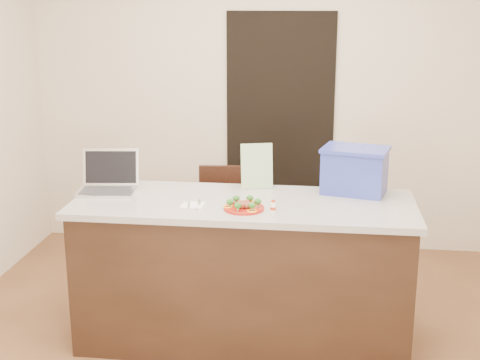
# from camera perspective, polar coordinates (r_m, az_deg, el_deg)

# --- Properties ---
(ground) EXTENTS (4.00, 4.00, 0.00)m
(ground) POSITION_cam_1_polar(r_m,az_deg,el_deg) (4.17, -0.14, -15.02)
(ground) COLOR brown
(ground) RESTS_ON ground
(room_shell) EXTENTS (4.00, 4.00, 4.00)m
(room_shell) POSITION_cam_1_polar(r_m,az_deg,el_deg) (3.63, -0.16, 7.62)
(room_shell) COLOR white
(room_shell) RESTS_ON ground
(doorway) EXTENTS (0.90, 0.02, 2.00)m
(doorway) POSITION_cam_1_polar(r_m,az_deg,el_deg) (5.67, 3.41, 4.07)
(doorway) COLOR black
(doorway) RESTS_ON ground
(island) EXTENTS (2.06, 0.76, 0.92)m
(island) POSITION_cam_1_polar(r_m,az_deg,el_deg) (4.18, 0.29, -7.82)
(island) COLOR black
(island) RESTS_ON ground
(plate) EXTENTS (0.24, 0.24, 0.02)m
(plate) POSITION_cam_1_polar(r_m,az_deg,el_deg) (3.87, 0.34, -2.40)
(plate) COLOR maroon
(plate) RESTS_ON island
(meatballs) EXTENTS (0.09, 0.10, 0.04)m
(meatballs) POSITION_cam_1_polar(r_m,az_deg,el_deg) (3.86, 0.29, -2.09)
(meatballs) COLOR brown
(meatballs) RESTS_ON plate
(broccoli) EXTENTS (0.20, 0.19, 0.04)m
(broccoli) POSITION_cam_1_polar(r_m,az_deg,el_deg) (3.85, 0.34, -1.87)
(broccoli) COLOR #1A4B14
(broccoli) RESTS_ON plate
(pepper_rings) EXTENTS (0.20, 0.22, 0.01)m
(pepper_rings) POSITION_cam_1_polar(r_m,az_deg,el_deg) (3.86, 0.34, -2.28)
(pepper_rings) COLOR #F7A81A
(pepper_rings) RESTS_ON plate
(napkin) EXTENTS (0.14, 0.14, 0.01)m
(napkin) POSITION_cam_1_polar(r_m,az_deg,el_deg) (3.95, -4.04, -2.15)
(napkin) COLOR silver
(napkin) RESTS_ON island
(fork) EXTENTS (0.03, 0.14, 0.00)m
(fork) POSITION_cam_1_polar(r_m,az_deg,el_deg) (3.96, -4.31, -2.03)
(fork) COLOR silver
(fork) RESTS_ON napkin
(knife) EXTENTS (0.03, 0.18, 0.01)m
(knife) POSITION_cam_1_polar(r_m,az_deg,el_deg) (3.93, -3.66, -2.14)
(knife) COLOR silver
(knife) RESTS_ON napkin
(yogurt_bottle) EXTENTS (0.03, 0.03, 0.07)m
(yogurt_bottle) POSITION_cam_1_polar(r_m,az_deg,el_deg) (3.82, 2.84, -2.33)
(yogurt_bottle) COLOR white
(yogurt_bottle) RESTS_ON island
(laptop) EXTENTS (0.38, 0.32, 0.25)m
(laptop) POSITION_cam_1_polar(r_m,az_deg,el_deg) (4.32, -11.17, 0.03)
(laptop) COLOR #BABBBF
(laptop) RESTS_ON island
(leaflet) EXTENTS (0.21, 0.10, 0.29)m
(leaflet) POSITION_cam_1_polar(r_m,az_deg,el_deg) (4.26, 1.45, 1.18)
(leaflet) COLOR silver
(leaflet) RESTS_ON island
(blue_box) EXTENTS (0.45, 0.37, 0.29)m
(blue_box) POSITION_cam_1_polar(r_m,az_deg,el_deg) (4.22, 9.77, 0.84)
(blue_box) COLOR #293495
(blue_box) RESTS_ON island
(chair) EXTENTS (0.42, 0.42, 0.88)m
(chair) POSITION_cam_1_polar(r_m,az_deg,el_deg) (5.03, -1.43, -3.27)
(chair) COLOR black
(chair) RESTS_ON ground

